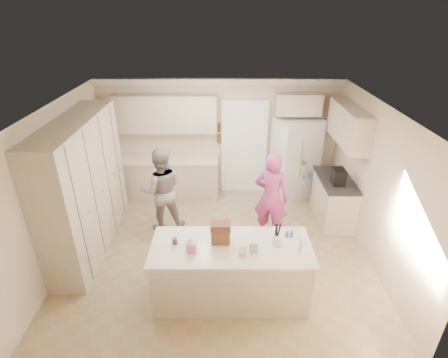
{
  "coord_description": "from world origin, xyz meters",
  "views": [
    {
      "loc": [
        0.1,
        -5.06,
        3.99
      ],
      "look_at": [
        0.1,
        0.35,
        1.25
      ],
      "focal_mm": 28.0,
      "sensor_mm": 36.0,
      "label": 1
    }
  ],
  "objects_px": {
    "coffee_maker": "(338,177)",
    "dollhouse_body": "(221,235)",
    "tissue_box": "(191,246)",
    "utensil_crock": "(277,239)",
    "teen_boy": "(162,190)",
    "teen_girl": "(271,198)",
    "island_base": "(231,272)",
    "refrigerator": "(295,158)"
  },
  "relations": [
    {
      "from": "coffee_maker",
      "to": "dollhouse_body",
      "type": "distance_m",
      "value": 2.84
    },
    {
      "from": "coffee_maker",
      "to": "tissue_box",
      "type": "bearing_deg",
      "value": -142.43
    },
    {
      "from": "utensil_crock",
      "to": "tissue_box",
      "type": "distance_m",
      "value": 1.21
    },
    {
      "from": "tissue_box",
      "to": "dollhouse_body",
      "type": "distance_m",
      "value": 0.45
    },
    {
      "from": "dollhouse_body",
      "to": "teen_boy",
      "type": "distance_m",
      "value": 2.05
    },
    {
      "from": "utensil_crock",
      "to": "tissue_box",
      "type": "xyz_separation_m",
      "value": [
        -1.2,
        -0.15,
        -0.0
      ]
    },
    {
      "from": "teen_girl",
      "to": "tissue_box",
      "type": "bearing_deg",
      "value": 71.86
    },
    {
      "from": "teen_girl",
      "to": "coffee_maker",
      "type": "bearing_deg",
      "value": -140.57
    },
    {
      "from": "island_base",
      "to": "teen_girl",
      "type": "height_order",
      "value": "teen_girl"
    },
    {
      "from": "tissue_box",
      "to": "dollhouse_body",
      "type": "height_order",
      "value": "dollhouse_body"
    },
    {
      "from": "island_base",
      "to": "utensil_crock",
      "type": "bearing_deg",
      "value": 4.4
    },
    {
      "from": "coffee_maker",
      "to": "teen_boy",
      "type": "height_order",
      "value": "teen_boy"
    },
    {
      "from": "island_base",
      "to": "teen_girl",
      "type": "distance_m",
      "value": 1.71
    },
    {
      "from": "island_base",
      "to": "dollhouse_body",
      "type": "bearing_deg",
      "value": 146.31
    },
    {
      "from": "dollhouse_body",
      "to": "teen_boy",
      "type": "relative_size",
      "value": 0.16
    },
    {
      "from": "teen_boy",
      "to": "teen_girl",
      "type": "height_order",
      "value": "teen_girl"
    },
    {
      "from": "tissue_box",
      "to": "dollhouse_body",
      "type": "bearing_deg",
      "value": 26.57
    },
    {
      "from": "refrigerator",
      "to": "island_base",
      "type": "height_order",
      "value": "refrigerator"
    },
    {
      "from": "dollhouse_body",
      "to": "teen_girl",
      "type": "bearing_deg",
      "value": 56.87
    },
    {
      "from": "tissue_box",
      "to": "utensil_crock",
      "type": "bearing_deg",
      "value": 7.13
    },
    {
      "from": "teen_boy",
      "to": "dollhouse_body",
      "type": "bearing_deg",
      "value": 112.42
    },
    {
      "from": "tissue_box",
      "to": "teen_boy",
      "type": "xyz_separation_m",
      "value": [
        -0.73,
        1.91,
        -0.16
      ]
    },
    {
      "from": "teen_girl",
      "to": "dollhouse_body",
      "type": "bearing_deg",
      "value": 78.21
    },
    {
      "from": "dollhouse_body",
      "to": "teen_boy",
      "type": "height_order",
      "value": "teen_boy"
    },
    {
      "from": "coffee_maker",
      "to": "tissue_box",
      "type": "xyz_separation_m",
      "value": [
        -2.6,
        -2.0,
        -0.07
      ]
    },
    {
      "from": "refrigerator",
      "to": "teen_boy",
      "type": "relative_size",
      "value": 1.08
    },
    {
      "from": "tissue_box",
      "to": "teen_girl",
      "type": "height_order",
      "value": "teen_girl"
    },
    {
      "from": "refrigerator",
      "to": "teen_girl",
      "type": "distance_m",
      "value": 1.85
    },
    {
      "from": "utensil_crock",
      "to": "dollhouse_body",
      "type": "distance_m",
      "value": 0.8
    },
    {
      "from": "coffee_maker",
      "to": "tissue_box",
      "type": "distance_m",
      "value": 3.28
    },
    {
      "from": "teen_boy",
      "to": "coffee_maker",
      "type": "bearing_deg",
      "value": 170.57
    },
    {
      "from": "teen_boy",
      "to": "refrigerator",
      "type": "bearing_deg",
      "value": -164.71
    },
    {
      "from": "island_base",
      "to": "tissue_box",
      "type": "distance_m",
      "value": 0.79
    },
    {
      "from": "island_base",
      "to": "dollhouse_body",
      "type": "relative_size",
      "value": 8.46
    },
    {
      "from": "island_base",
      "to": "dollhouse_body",
      "type": "height_order",
      "value": "dollhouse_body"
    },
    {
      "from": "refrigerator",
      "to": "coffee_maker",
      "type": "distance_m",
      "value": 1.4
    },
    {
      "from": "coffee_maker",
      "to": "island_base",
      "type": "distance_m",
      "value": 2.87
    },
    {
      "from": "coffee_maker",
      "to": "island_base",
      "type": "bearing_deg",
      "value": -137.17
    },
    {
      "from": "dollhouse_body",
      "to": "teen_girl",
      "type": "relative_size",
      "value": 0.15
    },
    {
      "from": "refrigerator",
      "to": "utensil_crock",
      "type": "distance_m",
      "value": 3.23
    },
    {
      "from": "dollhouse_body",
      "to": "teen_girl",
      "type": "height_order",
      "value": "teen_girl"
    },
    {
      "from": "island_base",
      "to": "teen_boy",
      "type": "distance_m",
      "value": 2.25
    }
  ]
}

